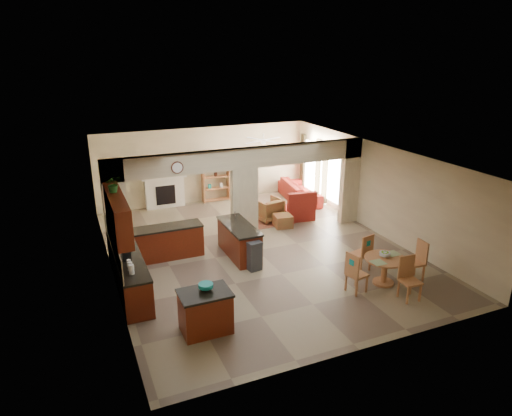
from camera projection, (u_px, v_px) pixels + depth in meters
name	position (u px, v px, depth m)	size (l,w,h in m)	color
floor	(257.00, 250.00, 13.12)	(10.00, 10.00, 0.00)	#7B6E55
ceiling	(258.00, 155.00, 12.20)	(10.00, 10.00, 0.00)	white
wall_back	(205.00, 165.00, 17.01)	(8.00, 8.00, 0.00)	beige
wall_front	(365.00, 285.00, 8.31)	(8.00, 8.00, 0.00)	beige
wall_left	(108.00, 225.00, 11.19)	(10.00, 10.00, 0.00)	beige
wall_right	(376.00, 188.00, 14.14)	(10.00, 10.00, 0.00)	beige
partition_left_pier	(116.00, 211.00, 12.17)	(0.60, 0.25, 2.80)	beige
partition_center_pier	(244.00, 204.00, 13.63)	(0.80, 0.25, 2.20)	beige
partition_right_pier	(349.00, 181.00, 14.89)	(0.60, 0.25, 2.80)	beige
partition_header	(244.00, 158.00, 13.17)	(8.00, 0.25, 0.60)	beige
kitchen_counter	(143.00, 258.00, 11.55)	(2.52, 3.29, 1.48)	#3F1907
upper_cabinets	(117.00, 214.00, 10.38)	(0.35, 2.40, 0.90)	#3F1907
peninsula	(239.00, 240.00, 12.65)	(0.70, 1.85, 0.91)	#3F1907
wall_clock	(177.00, 168.00, 12.32)	(0.34, 0.34, 0.03)	#4C2519
rug	(266.00, 221.00, 15.39)	(1.60, 1.30, 0.01)	brown
fireplace	(165.00, 191.00, 16.53)	(1.60, 0.35, 1.20)	silver
shelving_unit	(216.00, 178.00, 17.14)	(1.00, 0.32, 1.80)	#9F5C37
window_a	(335.00, 177.00, 16.19)	(0.02, 0.90, 1.90)	white
window_b	(311.00, 166.00, 17.67)	(0.02, 0.90, 1.90)	white
glazed_door	(322.00, 175.00, 16.98)	(0.02, 0.70, 2.10)	white
drape_a_left	(343.00, 181.00, 15.65)	(0.10, 0.28, 2.30)	#3E2318
drape_a_right	(325.00, 173.00, 16.70)	(0.10, 0.28, 2.30)	#3E2318
drape_b_left	(318.00, 170.00, 17.13)	(0.10, 0.28, 2.30)	#3E2318
drape_b_right	(303.00, 163.00, 18.17)	(0.10, 0.28, 2.30)	#3E2318
ceiling_fan	(263.00, 140.00, 15.44)	(1.00, 1.00, 0.10)	white
kitchen_island	(205.00, 311.00, 9.23)	(1.04, 0.75, 0.89)	#3F1907
teal_bowl	(206.00, 287.00, 9.15)	(0.30, 0.30, 0.14)	teal
trash_can	(254.00, 257.00, 11.86)	(0.34, 0.29, 0.73)	#303032
dining_table	(385.00, 266.00, 11.12)	(1.01, 1.01, 0.69)	#9F5C37
fruit_bowl	(385.00, 254.00, 11.08)	(0.27, 0.27, 0.14)	#64A122
sofa	(300.00, 191.00, 17.38)	(0.97, 2.48, 0.72)	maroon
chaise	(297.00, 213.00, 15.56)	(1.01, 0.82, 0.40)	maroon
armchair	(268.00, 209.00, 15.34)	(0.81, 0.84, 0.76)	maroon
ottoman	(283.00, 221.00, 14.82)	(0.55, 0.55, 0.40)	maroon
plant	(113.00, 184.00, 10.40)	(0.35, 0.31, 0.39)	#144C15
chair_north	(364.00, 251.00, 11.73)	(0.50, 0.50, 1.02)	#9F5C37
chair_east	(418.00, 259.00, 11.32)	(0.45, 0.45, 1.02)	#9F5C37
chair_south	(408.00, 276.00, 10.46)	(0.44, 0.44, 1.02)	#9F5C37
chair_west	(355.00, 271.00, 10.67)	(0.50, 0.50, 1.02)	#9F5C37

